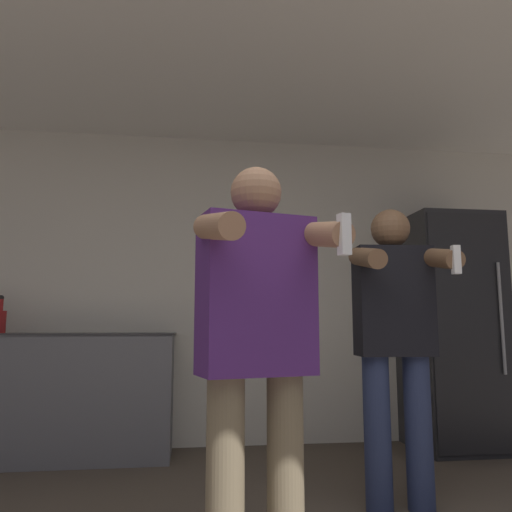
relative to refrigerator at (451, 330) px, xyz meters
name	(u,v)px	position (x,y,z in m)	size (l,w,h in m)	color
wall_back	(231,287)	(-1.75, 0.36, 0.35)	(7.00, 0.06, 2.55)	beige
ceiling_slab	(257,33)	(-1.75, -1.25, 1.65)	(7.00, 3.68, 0.05)	silver
refrigerator	(451,330)	(0.00, 0.00, 0.00)	(0.67, 0.69, 1.84)	#262628
counter	(54,396)	(-3.06, 0.07, -0.47)	(1.72, 0.55, 0.90)	slate
person_woman_foreground	(257,341)	(-1.85, -1.99, -0.02)	(0.55, 0.51, 1.55)	#75664C
person_man_side	(395,332)	(-0.99, -1.20, 0.00)	(0.51, 0.51, 1.60)	navy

